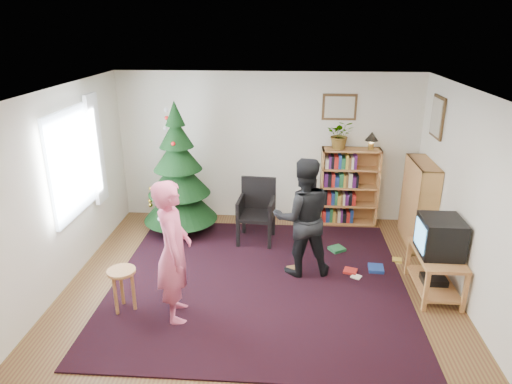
# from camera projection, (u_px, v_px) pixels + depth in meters

# --- Properties ---
(floor) EXTENTS (5.00, 5.00, 0.00)m
(floor) POSITION_uv_depth(u_px,v_px,m) (257.00, 295.00, 5.75)
(floor) COLOR brown
(floor) RESTS_ON ground
(ceiling) EXTENTS (5.00, 5.00, 0.00)m
(ceiling) POSITION_uv_depth(u_px,v_px,m) (258.00, 95.00, 4.87)
(ceiling) COLOR white
(ceiling) RESTS_ON wall_back
(wall_back) EXTENTS (5.00, 0.02, 2.50)m
(wall_back) POSITION_uv_depth(u_px,v_px,m) (267.00, 148.00, 7.64)
(wall_back) COLOR silver
(wall_back) RESTS_ON floor
(wall_front) EXTENTS (5.00, 0.02, 2.50)m
(wall_front) POSITION_uv_depth(u_px,v_px,m) (232.00, 346.00, 2.97)
(wall_front) COLOR silver
(wall_front) RESTS_ON floor
(wall_left) EXTENTS (0.02, 5.00, 2.50)m
(wall_left) POSITION_uv_depth(u_px,v_px,m) (50.00, 198.00, 5.47)
(wall_left) COLOR silver
(wall_left) RESTS_ON floor
(wall_right) EXTENTS (0.02, 5.00, 2.50)m
(wall_right) POSITION_uv_depth(u_px,v_px,m) (478.00, 209.00, 5.14)
(wall_right) COLOR silver
(wall_right) RESTS_ON floor
(rug) EXTENTS (3.80, 3.60, 0.02)m
(rug) POSITION_uv_depth(u_px,v_px,m) (259.00, 282.00, 6.02)
(rug) COLOR black
(rug) RESTS_ON floor
(window_pane) EXTENTS (0.04, 1.20, 1.40)m
(window_pane) POSITION_uv_depth(u_px,v_px,m) (72.00, 163.00, 5.94)
(window_pane) COLOR silver
(window_pane) RESTS_ON wall_left
(curtain) EXTENTS (0.06, 0.35, 1.60)m
(curtain) POSITION_uv_depth(u_px,v_px,m) (96.00, 149.00, 6.59)
(curtain) COLOR white
(curtain) RESTS_ON wall_left
(picture_back) EXTENTS (0.55, 0.03, 0.42)m
(picture_back) POSITION_uv_depth(u_px,v_px,m) (339.00, 107.00, 7.30)
(picture_back) COLOR #4C3319
(picture_back) RESTS_ON wall_back
(picture_right) EXTENTS (0.03, 0.50, 0.60)m
(picture_right) POSITION_uv_depth(u_px,v_px,m) (438.00, 117.00, 6.54)
(picture_right) COLOR #4C3319
(picture_right) RESTS_ON wall_right
(christmas_tree) EXTENTS (1.18, 1.18, 2.14)m
(christmas_tree) POSITION_uv_depth(u_px,v_px,m) (179.00, 180.00, 7.20)
(christmas_tree) COLOR #3F2816
(christmas_tree) RESTS_ON rug
(bookshelf_back) EXTENTS (0.95, 0.30, 1.30)m
(bookshelf_back) POSITION_uv_depth(u_px,v_px,m) (349.00, 186.00, 7.61)
(bookshelf_back) COLOR #B88341
(bookshelf_back) RESTS_ON floor
(bookshelf_right) EXTENTS (0.30, 0.95, 1.30)m
(bookshelf_right) POSITION_uv_depth(u_px,v_px,m) (419.00, 202.00, 6.90)
(bookshelf_right) COLOR #B88341
(bookshelf_right) RESTS_ON floor
(tv_stand) EXTENTS (0.51, 0.91, 0.55)m
(tv_stand) POSITION_uv_depth(u_px,v_px,m) (435.00, 269.00, 5.71)
(tv_stand) COLOR #B88341
(tv_stand) RESTS_ON floor
(crt_tv) EXTENTS (0.49, 0.53, 0.46)m
(crt_tv) POSITION_uv_depth(u_px,v_px,m) (440.00, 236.00, 5.55)
(crt_tv) COLOR black
(crt_tv) RESTS_ON tv_stand
(armchair) EXTENTS (0.58, 0.59, 0.99)m
(armchair) POSITION_uv_depth(u_px,v_px,m) (257.00, 207.00, 7.07)
(armchair) COLOR black
(armchair) RESTS_ON rug
(stool) EXTENTS (0.33, 0.33, 0.55)m
(stool) POSITION_uv_depth(u_px,v_px,m) (122.00, 279.00, 5.30)
(stool) COLOR #B88341
(stool) RESTS_ON floor
(person_standing) EXTENTS (0.53, 0.69, 1.68)m
(person_standing) POSITION_uv_depth(u_px,v_px,m) (174.00, 252.00, 5.06)
(person_standing) COLOR #D55577
(person_standing) RESTS_ON rug
(person_by_chair) EXTENTS (0.88, 0.74, 1.63)m
(person_by_chair) POSITION_uv_depth(u_px,v_px,m) (303.00, 217.00, 6.00)
(person_by_chair) COLOR black
(person_by_chair) RESTS_ON rug
(potted_plant) EXTENTS (0.45, 0.40, 0.47)m
(potted_plant) POSITION_uv_depth(u_px,v_px,m) (340.00, 135.00, 7.32)
(potted_plant) COLOR gray
(potted_plant) RESTS_ON bookshelf_back
(table_lamp) EXTENTS (0.21, 0.21, 0.29)m
(table_lamp) POSITION_uv_depth(u_px,v_px,m) (372.00, 138.00, 7.30)
(table_lamp) COLOR #A57F33
(table_lamp) RESTS_ON bookshelf_back
(floor_clutter) EXTENTS (1.69, 0.96, 0.08)m
(floor_clutter) POSITION_uv_depth(u_px,v_px,m) (352.00, 265.00, 6.38)
(floor_clutter) COLOR #A51E19
(floor_clutter) RESTS_ON rug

